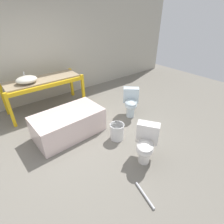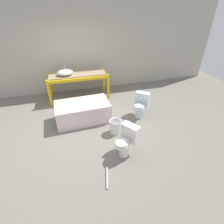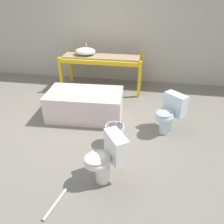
{
  "view_description": "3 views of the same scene",
  "coord_description": "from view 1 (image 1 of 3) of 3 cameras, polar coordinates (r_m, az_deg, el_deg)",
  "views": [
    {
      "loc": [
        -1.15,
        -2.81,
        2.41
      ],
      "look_at": [
        0.75,
        -0.42,
        0.59
      ],
      "focal_mm": 28.0,
      "sensor_mm": 36.0,
      "label": 1
    },
    {
      "loc": [
        -0.25,
        -3.92,
        2.86
      ],
      "look_at": [
        0.69,
        -0.48,
        0.56
      ],
      "focal_mm": 28.0,
      "sensor_mm": 36.0,
      "label": 2
    },
    {
      "loc": [
        1.18,
        -3.45,
        2.33
      ],
      "look_at": [
        0.7,
        -0.55,
        0.6
      ],
      "focal_mm": 35.0,
      "sensor_mm": 36.0,
      "label": 3
    }
  ],
  "objects": [
    {
      "name": "ground_plane",
      "position": [
        3.87,
        -12.76,
        -8.48
      ],
      "size": [
        12.0,
        12.0,
        0.0
      ],
      "primitive_type": "plane",
      "color": "slate"
    },
    {
      "name": "warehouse_wall_rear",
      "position": [
        5.26,
        -26.94,
        18.97
      ],
      "size": [
        10.8,
        0.08,
        3.2
      ],
      "color": "#B2AD9E",
      "rests_on": "ground_plane"
    },
    {
      "name": "toilet_far",
      "position": [
        3.14,
        11.03,
        -9.88
      ],
      "size": [
        0.63,
        0.58,
        0.7
      ],
      "rotation": [
        0.0,
        0.0,
        -0.98
      ],
      "color": "white",
      "rests_on": "ground_plane"
    },
    {
      "name": "loose_pipe",
      "position": [
        2.91,
        10.61,
        -25.13
      ],
      "size": [
        0.14,
        0.46,
        0.04
      ],
      "color": "#B7B7BC",
      "rests_on": "ground_plane"
    },
    {
      "name": "toilet_near",
      "position": [
        4.4,
        6.16,
        3.35
      ],
      "size": [
        0.61,
        0.62,
        0.7
      ],
      "rotation": [
        0.0,
        0.0,
        -0.74
      ],
      "color": "silver",
      "rests_on": "ground_plane"
    },
    {
      "name": "bucket_white",
      "position": [
        3.68,
        1.64,
        -6.3
      ],
      "size": [
        0.3,
        0.3,
        0.36
      ],
      "color": "white",
      "rests_on": "ground_plane"
    },
    {
      "name": "bathtub_main",
      "position": [
        3.85,
        -14.05,
        -3.21
      ],
      "size": [
        1.47,
        0.86,
        0.54
      ],
      "rotation": [
        0.0,
        0.0,
        0.05
      ],
      "color": "silver",
      "rests_on": "ground_plane"
    },
    {
      "name": "sink_basin",
      "position": [
        4.67,
        -26.14,
        9.46
      ],
      "size": [
        0.49,
        0.42,
        0.25
      ],
      "color": "silver",
      "rests_on": "shelving_rack"
    },
    {
      "name": "shelving_rack",
      "position": [
        4.89,
        -21.5,
        8.71
      ],
      "size": [
        1.95,
        0.78,
        0.86
      ],
      "color": "yellow",
      "rests_on": "ground_plane"
    }
  ]
}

